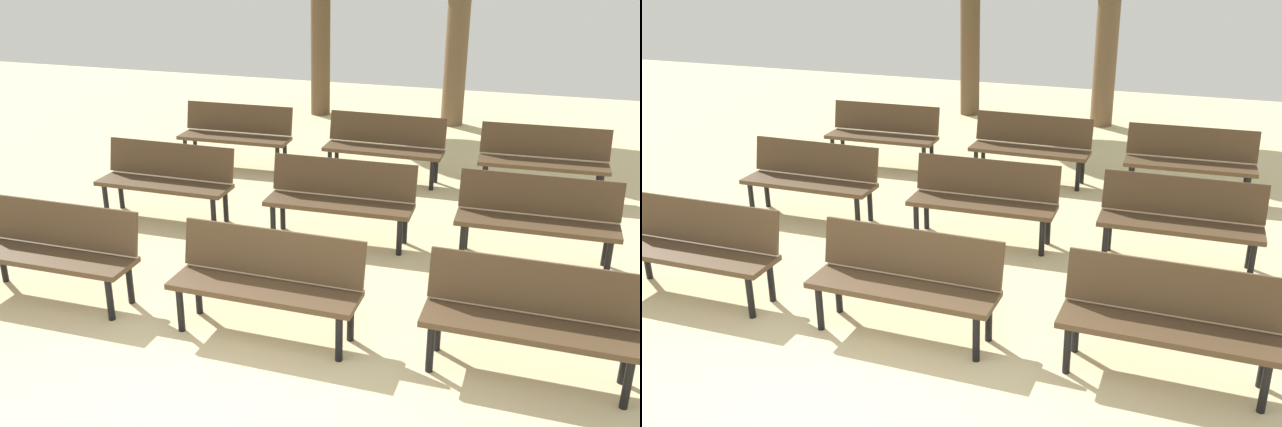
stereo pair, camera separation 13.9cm
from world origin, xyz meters
TOP-DOWN VIEW (x-y plane):
  - bench_r0_c0 at (-2.10, 1.58)m, footprint 1.60×0.49m
  - bench_r0_c1 at (-0.02, 1.57)m, footprint 1.61×0.52m
  - bench_r0_c2 at (2.08, 1.61)m, footprint 1.61×0.52m
  - bench_r1_c0 at (-2.09, 3.64)m, footprint 1.60×0.49m
  - bench_r1_c1 at (0.02, 3.63)m, footprint 1.61×0.51m
  - bench_r1_c2 at (2.07, 3.70)m, footprint 1.60×0.49m
  - bench_r2_c0 at (-2.13, 5.72)m, footprint 1.61×0.52m
  - bench_r2_c1 at (0.03, 5.76)m, footprint 1.61×0.50m
  - bench_r2_c2 at (2.09, 5.78)m, footprint 1.61×0.53m

SIDE VIEW (x-z plane):
  - bench_r0_c0 at x=-2.10m, z-range 0.07..0.94m
  - bench_r0_c1 at x=-0.02m, z-range 0.07..0.94m
  - bench_r0_c2 at x=2.08m, z-range 0.07..0.94m
  - bench_r1_c0 at x=-2.09m, z-range 0.07..0.94m
  - bench_r1_c1 at x=0.02m, z-range 0.07..0.94m
  - bench_r1_c2 at x=2.07m, z-range 0.07..0.94m
  - bench_r2_c0 at x=-2.13m, z-range 0.07..0.94m
  - bench_r2_c1 at x=0.03m, z-range 0.07..0.94m
  - bench_r2_c2 at x=2.09m, z-range 0.07..0.94m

